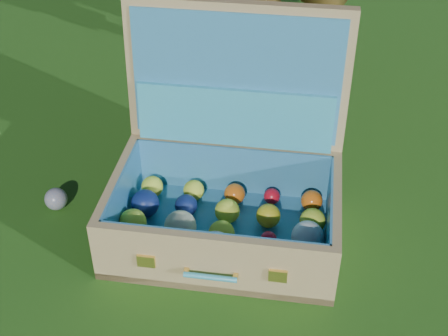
# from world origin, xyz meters

# --- Properties ---
(ground) EXTENTS (60.00, 60.00, 0.00)m
(ground) POSITION_xyz_m (0.00, 0.00, 0.00)
(ground) COLOR #215114
(ground) RESTS_ON ground
(stray_ball) EXTENTS (0.07, 0.07, 0.07)m
(stray_ball) POSITION_xyz_m (-0.46, 0.07, 0.04)
(stray_ball) COLOR #4165AB
(stray_ball) RESTS_ON ground
(suitcase) EXTENTS (0.72, 0.60, 0.63)m
(suitcase) POSITION_xyz_m (0.08, 0.01, 0.18)
(suitcase) COLOR tan
(suitcase) RESTS_ON ground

